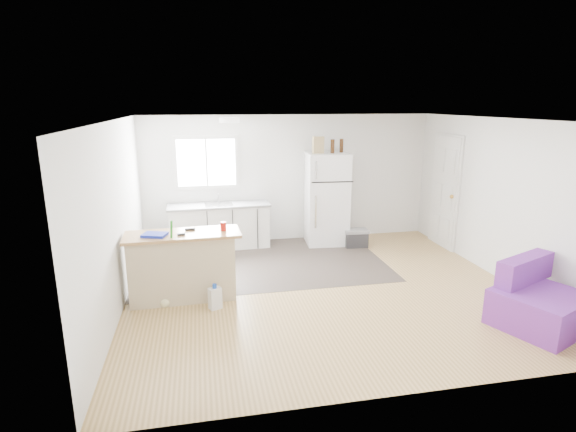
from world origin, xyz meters
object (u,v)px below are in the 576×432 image
at_px(kitchen_cabinets, 220,226).
at_px(bottle_left, 332,146).
at_px(cooler, 356,238).
at_px(peninsula, 183,266).
at_px(purple_seat, 537,303).
at_px(cleaner_jug, 215,298).
at_px(red_cup, 223,226).
at_px(bottle_right, 341,146).
at_px(blue_tray, 155,235).
at_px(mop, 167,289).
at_px(refrigerator, 327,199).
at_px(cardboard_box, 318,145).

relative_size(kitchen_cabinets, bottle_left, 7.43).
relative_size(kitchen_cabinets, cooler, 4.12).
xyz_separation_m(peninsula, purple_seat, (4.20, -1.61, -0.19)).
bearing_deg(peninsula, cleaner_jug, -47.28).
bearing_deg(red_cup, kitchen_cabinets, 89.07).
relative_size(peninsula, bottle_right, 6.14).
distance_m(red_cup, blue_tray, 0.90).
xyz_separation_m(cooler, bottle_right, (-0.21, 0.37, 1.68)).
bearing_deg(bottle_right, blue_tray, -146.04).
bearing_deg(kitchen_cabinets, cleaner_jug, -96.44).
height_order(mop, bottle_left, bottle_left).
bearing_deg(mop, refrigerator, 20.98).
xyz_separation_m(kitchen_cabinets, red_cup, (-0.03, -2.13, 0.57)).
relative_size(cardboard_box, bottle_left, 1.20).
distance_m(mop, blue_tray, 0.74).
relative_size(refrigerator, blue_tray, 5.73).
bearing_deg(red_cup, cooler, 33.83).
bearing_deg(mop, kitchen_cabinets, 53.21).
relative_size(cooler, mop, 0.38).
relative_size(kitchen_cabinets, purple_seat, 1.53).
xyz_separation_m(purple_seat, cardboard_box, (-1.78, 3.63, 1.59)).
bearing_deg(kitchen_cabinets, red_cup, -93.01).
xyz_separation_m(purple_seat, blue_tray, (-4.52, 1.53, 0.67)).
bearing_deg(bottle_right, red_cup, -138.21).
xyz_separation_m(kitchen_cabinets, bottle_right, (2.27, -0.07, 1.43)).
relative_size(red_cup, bottle_left, 0.48).
relative_size(peninsula, bottle_left, 6.14).
bearing_deg(cleaner_jug, peninsula, 110.25).
height_order(peninsula, cooler, peninsula).
bearing_deg(kitchen_cabinets, blue_tray, -114.71).
relative_size(red_cup, blue_tray, 0.40).
xyz_separation_m(peninsula, red_cup, (0.57, 0.02, 0.52)).
xyz_separation_m(red_cup, cardboard_box, (1.85, 2.00, 0.88)).
xyz_separation_m(red_cup, bottle_right, (2.31, 2.06, 0.85)).
xyz_separation_m(cooler, mop, (-3.30, -1.90, 0.06)).
height_order(cooler, red_cup, red_cup).
distance_m(mop, bottle_right, 4.16).
bearing_deg(cardboard_box, refrigerator, 13.15).
distance_m(kitchen_cabinets, purple_seat, 5.20).
relative_size(cooler, red_cup, 3.76).
height_order(purple_seat, bottle_right, bottle_right).
bearing_deg(purple_seat, refrigerator, 90.50).
xyz_separation_m(peninsula, cleaner_jug, (0.41, -0.41, -0.32)).
bearing_deg(peninsula, cooler, 27.05).
distance_m(refrigerator, cardboard_box, 1.03).
bearing_deg(purple_seat, bottle_left, 89.91).
bearing_deg(refrigerator, red_cup, -130.45).
height_order(purple_seat, blue_tray, blue_tray).
xyz_separation_m(cleaner_jug, red_cup, (0.16, 0.43, 0.84)).
bearing_deg(mop, cleaner_jug, -37.33).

